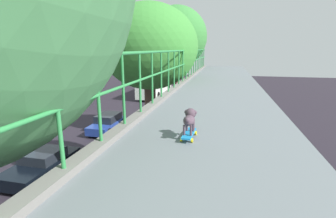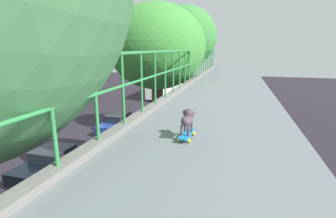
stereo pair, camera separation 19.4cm
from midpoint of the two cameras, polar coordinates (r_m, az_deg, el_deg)
overpass_deck at (r=2.81m, az=5.36°, el=-17.87°), size 2.80×33.69×0.40m
green_railing at (r=3.05m, az=-20.58°, el=-5.69°), size 0.20×32.01×1.22m
car_green_third at (r=10.57m, az=-24.21°, el=-20.33°), size 1.77×4.08×1.35m
car_black_fourth at (r=14.60m, az=-27.29°, el=-11.15°), size 2.02×4.13×1.28m
car_red_taxi_fifth at (r=16.11m, az=-7.92°, el=-7.12°), size 1.90×3.80×1.60m
car_blue_sixth at (r=20.26m, az=-14.01°, el=-3.13°), size 1.71×3.89×1.32m
city_bus at (r=34.72m, az=-3.07°, el=6.23°), size 2.51×10.12×3.30m
roadside_tree_mid at (r=10.84m, az=-4.85°, el=13.63°), size 4.12×4.12×8.24m
roadside_tree_far at (r=17.50m, az=1.63°, el=16.02°), size 4.10×4.10×9.17m
toy_skateboard at (r=3.62m, az=3.29°, el=-5.75°), size 0.19×0.50×0.08m
small_dog at (r=3.57m, az=3.44°, el=-2.11°), size 0.19×0.40×0.34m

